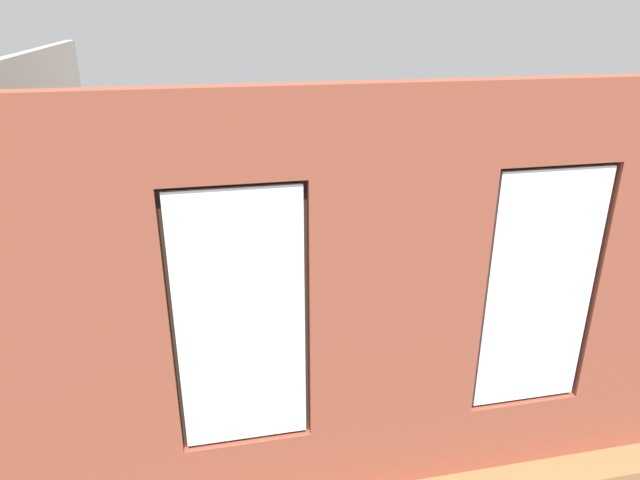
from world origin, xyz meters
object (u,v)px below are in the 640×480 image
object	(u,v)px
potted_plant_corner_far_left	(615,345)
potted_plant_beside_window_right	(99,391)
candle_jar	(272,290)
potted_plant_corner_near_left	(432,200)
couch_left	(515,296)
potted_plant_foreground_right	(136,220)
potted_plant_mid_room_small	(367,255)
couch_by_window	(290,404)
table_plant_small	(292,276)
tv_flatscreen	(95,242)
potted_plant_between_couches	(434,340)
papasan_chair	(231,231)
coffee_table	(310,290)
media_console	(103,290)
remote_silver	(321,289)
potted_plant_near_tv	(137,286)
cup_ceramic	(342,275)

from	to	relation	value
potted_plant_corner_far_left	potted_plant_beside_window_right	size ratio (longest dim) A/B	0.99
candle_jar	potted_plant_corner_near_left	bearing A→B (deg)	-139.53
couch_left	potted_plant_foreground_right	distance (m)	5.45
potted_plant_mid_room_small	potted_plant_corner_near_left	world-z (taller)	potted_plant_corner_near_left
couch_by_window	table_plant_small	xyz separation A→B (m)	(-0.37, -2.10, 0.20)
tv_flatscreen	potted_plant_between_couches	xyz separation A→B (m)	(-3.25, 2.68, -0.15)
papasan_chair	potted_plant_corner_near_left	xyz separation A→B (m)	(-3.34, -0.43, 0.11)
coffee_table	media_console	size ratio (longest dim) A/B	1.38
remote_silver	potted_plant_beside_window_right	world-z (taller)	potted_plant_beside_window_right
coffee_table	potted_plant_near_tv	size ratio (longest dim) A/B	1.20
couch_left	coffee_table	world-z (taller)	couch_left
coffee_table	candle_jar	bearing A→B (deg)	14.15
potted_plant_corner_far_left	coffee_table	bearing A→B (deg)	-39.89
potted_plant_corner_far_left	potted_plant_corner_near_left	size ratio (longest dim) A/B	0.99
tv_flatscreen	potted_plant_corner_far_left	xyz separation A→B (m)	(-5.00, 2.86, -0.31)
coffee_table	potted_plant_corner_far_left	distance (m)	3.28
couch_by_window	coffee_table	distance (m)	2.08
candle_jar	couch_left	bearing A→B (deg)	170.62
potted_plant_corner_near_left	potted_plant_mid_room_small	bearing A→B (deg)	44.34
papasan_chair	potted_plant_near_tv	xyz separation A→B (m)	(1.12, 2.25, 0.31)
media_console	potted_plant_between_couches	bearing A→B (deg)	140.49
candle_jar	papasan_chair	xyz separation A→B (m)	(0.35, -2.12, -0.04)
potted_plant_near_tv	couch_left	bearing A→B (deg)	175.46
media_console	potted_plant_corner_far_left	xyz separation A→B (m)	(-5.00, 2.86, 0.34)
table_plant_small	potted_plant_corner_far_left	world-z (taller)	potted_plant_corner_far_left
remote_silver	media_console	world-z (taller)	media_console
couch_by_window	cup_ceramic	size ratio (longest dim) A/B	20.52
coffee_table	potted_plant_near_tv	world-z (taller)	potted_plant_near_tv
cup_ceramic	candle_jar	distance (m)	0.93
remote_silver	potted_plant_corner_near_left	bearing A→B (deg)	170.03
potted_plant_foreground_right	potted_plant_mid_room_small	xyz separation A→B (m)	(-3.17, 1.46, -0.22)
table_plant_small	potted_plant_corner_near_left	xyz separation A→B (m)	(-2.72, -2.34, 0.02)
couch_by_window	coffee_table	bearing A→B (deg)	-105.63
couch_left	papasan_chair	world-z (taller)	couch_left
tv_flatscreen	potted_plant_mid_room_small	world-z (taller)	tv_flatscreen
papasan_chair	potted_plant_near_tv	world-z (taller)	potted_plant_near_tv
potted_plant_mid_room_small	potted_plant_between_couches	size ratio (longest dim) A/B	0.40
couch_by_window	potted_plant_beside_window_right	distance (m)	1.56
tv_flatscreen	potted_plant_between_couches	distance (m)	4.22
papasan_chair	potted_plant_beside_window_right	distance (m)	4.29
table_plant_small	media_console	world-z (taller)	table_plant_small
tv_flatscreen	remote_silver	bearing A→B (deg)	161.35
tv_flatscreen	potted_plant_near_tv	world-z (taller)	same
media_console	potted_plant_near_tv	size ratio (longest dim) A/B	0.86
potted_plant_foreground_right	potted_plant_corner_near_left	distance (m)	4.71
cup_ceramic	potted_plant_mid_room_small	world-z (taller)	cup_ceramic
papasan_chair	potted_plant_corner_near_left	bearing A→B (deg)	-172.65
media_console	potted_plant_foreground_right	xyz separation A→B (m)	(-0.30, -1.63, 0.32)
candle_jar	potted_plant_corner_near_left	size ratio (longest dim) A/B	0.10
cup_ceramic	media_console	distance (m)	2.98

